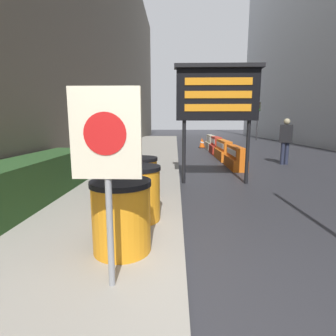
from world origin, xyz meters
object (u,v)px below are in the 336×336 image
object	(u,v)px
traffic_light_far_side	(258,113)
jersey_barrier_red_striped	(216,146)
barrel_drum_back	(139,179)
jersey_barrier_orange_far	(235,159)
barrel_drum_foreground	(122,216)
jersey_barrier_orange_near	(223,151)
barrel_drum_middle	(138,193)
jersey_barrier_cream	(211,143)
traffic_cone_near	(203,143)
message_board	(217,95)
pedestrian_worker	(286,138)
traffic_light_near_curb	(184,105)
warning_sign	(106,151)
traffic_cone_mid	(202,143)

from	to	relation	value
traffic_light_far_side	jersey_barrier_red_striped	bearing A→B (deg)	-116.92
barrel_drum_back	jersey_barrier_orange_far	size ratio (longest dim) A/B	0.48
barrel_drum_foreground	jersey_barrier_red_striped	xyz separation A→B (m)	(2.84, 11.34, -0.18)
jersey_barrier_orange_far	jersey_barrier_orange_near	distance (m)	2.42
barrel_drum_middle	jersey_barrier_cream	size ratio (longest dim) A/B	0.44
jersey_barrier_cream	traffic_cone_near	size ratio (longest dim) A/B	3.14
jersey_barrier_orange_near	traffic_light_far_side	size ratio (longest dim) A/B	0.61
message_board	jersey_barrier_cream	distance (m)	9.63
jersey_barrier_cream	barrel_drum_middle	bearing A→B (deg)	-102.51
barrel_drum_back	traffic_light_far_side	xyz separation A→B (m)	(8.38, 20.10, 1.99)
barrel_drum_back	pedestrian_worker	size ratio (longest dim) A/B	0.47
jersey_barrier_orange_far	traffic_light_near_curb	xyz separation A→B (m)	(-1.53, 11.62, 2.64)
jersey_barrier_orange_far	traffic_light_far_side	distance (m)	16.55
jersey_barrier_orange_near	traffic_light_far_side	distance (m)	14.31
jersey_barrier_red_striped	warning_sign	bearing A→B (deg)	-103.07
barrel_drum_foreground	barrel_drum_middle	world-z (taller)	same
traffic_light_far_side	jersey_barrier_orange_far	bearing A→B (deg)	-109.52
barrel_drum_middle	jersey_barrier_red_striped	distance (m)	10.70
traffic_cone_near	pedestrian_worker	bearing A→B (deg)	-69.66
jersey_barrier_cream	traffic_light_far_side	world-z (taller)	traffic_light_far_side
barrel_drum_foreground	traffic_light_far_side	world-z (taller)	traffic_light_far_side
barrel_drum_back	traffic_light_far_side	size ratio (longest dim) A/B	0.24
barrel_drum_middle	traffic_cone_mid	xyz separation A→B (m)	(2.32, 13.55, -0.25)
barrel_drum_middle	traffic_light_near_curb	size ratio (longest dim) A/B	0.21
message_board	pedestrian_worker	distance (m)	4.91
barrel_drum_middle	traffic_cone_near	bearing A→B (deg)	79.94
traffic_cone_near	pedestrian_worker	distance (m)	7.40
warning_sign	traffic_light_near_curb	xyz separation A→B (m)	(1.27, 19.00, 1.57)
jersey_barrier_orange_far	jersey_barrier_red_striped	world-z (taller)	jersey_barrier_red_striped
barrel_drum_foreground	traffic_cone_mid	bearing A→B (deg)	80.74
barrel_drum_middle	message_board	bearing A→B (deg)	62.26
jersey_barrier_cream	pedestrian_worker	world-z (taller)	pedestrian_worker
warning_sign	traffic_cone_mid	bearing A→B (deg)	81.30
jersey_barrier_orange_near	traffic_light_near_curb	xyz separation A→B (m)	(-1.53, 9.20, 2.61)
message_board	traffic_cone_mid	bearing A→B (deg)	86.44
barrel_drum_foreground	traffic_light_far_side	xyz separation A→B (m)	(8.31, 22.14, 1.99)
jersey_barrier_orange_near	traffic_cone_mid	xyz separation A→B (m)	(-0.46, 5.47, -0.06)
warning_sign	jersey_barrier_cream	bearing A→B (deg)	78.91
warning_sign	jersey_barrier_orange_far	world-z (taller)	warning_sign
traffic_light_far_side	traffic_cone_mid	bearing A→B (deg)	-128.12
jersey_barrier_red_striped	jersey_barrier_cream	xyz separation A→B (m)	(0.00, 2.22, -0.01)
barrel_drum_foreground	barrel_drum_middle	distance (m)	1.02
warning_sign	message_board	bearing A→B (deg)	70.98
jersey_barrier_orange_far	jersey_barrier_orange_near	world-z (taller)	jersey_barrier_orange_near
barrel_drum_back	jersey_barrier_red_striped	xyz separation A→B (m)	(2.90, 9.31, -0.18)
jersey_barrier_red_striped	pedestrian_worker	size ratio (longest dim) A/B	0.88
warning_sign	jersey_barrier_cream	world-z (taller)	warning_sign
message_board	pedestrian_worker	bearing A→B (deg)	46.23
message_board	jersey_barrier_orange_far	distance (m)	3.38
barrel_drum_foreground	barrel_drum_back	xyz separation A→B (m)	(-0.07, 2.03, 0.00)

